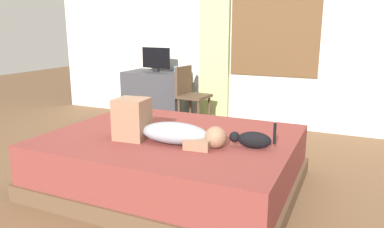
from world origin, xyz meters
name	(u,v)px	position (x,y,z in m)	size (l,w,h in m)	color
ground_plane	(164,186)	(0.00, 0.00, 0.00)	(16.00, 16.00, 0.00)	brown
back_wall_with_window	(247,22)	(0.01, 2.43, 1.45)	(6.40, 0.14, 2.90)	silver
bed	(172,160)	(0.06, 0.05, 0.23)	(2.12, 1.67, 0.47)	brown
person_lying	(163,128)	(0.10, -0.17, 0.59)	(0.94, 0.33, 0.34)	#8C939E
cat	(252,139)	(0.79, -0.01, 0.54)	(0.36, 0.14, 0.21)	black
desk	(157,96)	(-1.23, 2.03, 0.37)	(0.90, 0.56, 0.74)	#38383D
tv_monitor	(156,59)	(-1.23, 2.03, 0.92)	(0.48, 0.10, 0.35)	black
cup	(176,69)	(-0.93, 2.09, 0.78)	(0.06, 0.06, 0.09)	teal
chair_by_desk	(190,92)	(-0.59, 1.83, 0.51)	(0.42, 0.42, 0.86)	#4C3828
curtain_left	(214,42)	(-0.43, 2.31, 1.17)	(0.44, 0.06, 2.34)	#ADCC75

